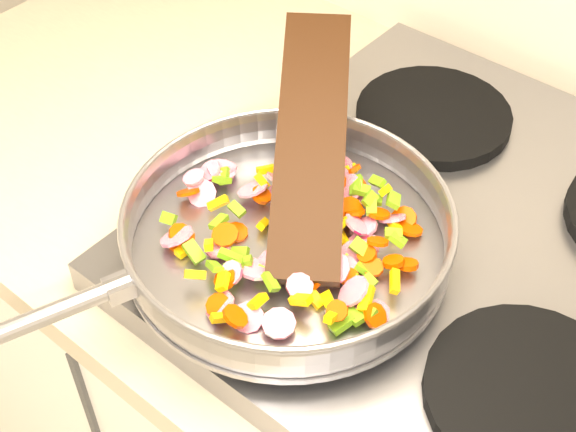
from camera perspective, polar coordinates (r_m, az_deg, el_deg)
The scene contains 7 objects.
cooktop at distance 0.89m, azimuth 12.80°, elevation -2.37°, with size 0.60×0.60×0.04m, color #939399.
grate_fl at distance 0.83m, azimuth -0.08°, elevation -2.03°, with size 0.19×0.19×0.02m, color black.
grate_fr at distance 0.75m, azimuth 16.89°, elevation -12.04°, with size 0.19×0.19×0.02m, color black.
grate_bl at distance 1.01m, azimuth 10.30°, elevation 7.03°, with size 0.19×0.19×0.02m, color black.
saute_pan at distance 0.80m, azimuth -0.15°, elevation -0.92°, with size 0.37×0.52×0.05m.
vegetable_heap at distance 0.80m, azimuth 1.18°, elevation -1.11°, with size 0.29×0.26×0.05m.
wooden_spatula at distance 0.82m, azimuth 1.66°, elevation 5.46°, with size 0.31×0.07×0.01m, color black.
Camera 1 is at (-0.48, 1.09, 1.56)m, focal length 50.00 mm.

